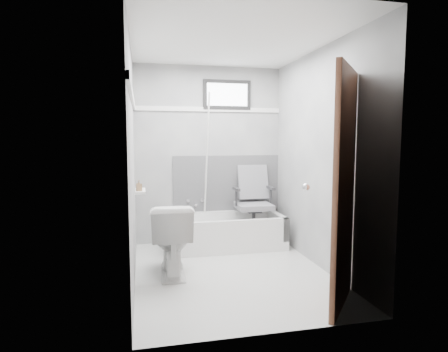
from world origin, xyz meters
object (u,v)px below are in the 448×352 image
object	(u,v)px
office_chair	(254,201)
toilet	(172,239)
door	(395,194)
soap_bottle_b	(139,184)
soap_bottle_a	(139,186)
bathtub	(226,231)

from	to	relation	value
office_chair	toilet	world-z (taller)	office_chair
door	soap_bottle_b	xyz separation A→B (m)	(-1.92, 1.36, -0.04)
soap_bottle_a	soap_bottle_b	bearing A→B (deg)	90.00
bathtub	office_chair	bearing A→B (deg)	7.17
bathtub	soap_bottle_b	xyz separation A→B (m)	(-1.09, -0.85, 0.75)
toilet	soap_bottle_a	bearing A→B (deg)	28.16
bathtub	soap_bottle_a	world-z (taller)	soap_bottle_a
office_chair	toilet	xyz separation A→B (m)	(-1.17, -0.88, -0.22)
toilet	soap_bottle_b	distance (m)	0.67
toilet	door	bearing A→B (deg)	141.78
office_chair	soap_bottle_b	size ratio (longest dim) A/B	10.87
office_chair	soap_bottle_a	bearing A→B (deg)	-143.94
office_chair	soap_bottle_a	world-z (taller)	office_chair
soap_bottle_a	soap_bottle_b	size ratio (longest dim) A/B	1.28
office_chair	soap_bottle_b	distance (m)	1.78
bathtub	soap_bottle_b	size ratio (longest dim) A/B	17.23
bathtub	office_chair	world-z (taller)	office_chair
office_chair	soap_bottle_a	xyz separation A→B (m)	(-1.49, -1.04, 0.37)
door	soap_bottle_b	bearing A→B (deg)	144.64
soap_bottle_a	bathtub	bearing A→B (deg)	42.15
toilet	soap_bottle_a	xyz separation A→B (m)	(-0.32, -0.15, 0.59)
soap_bottle_a	soap_bottle_b	xyz separation A→B (m)	(0.00, 0.14, -0.01)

